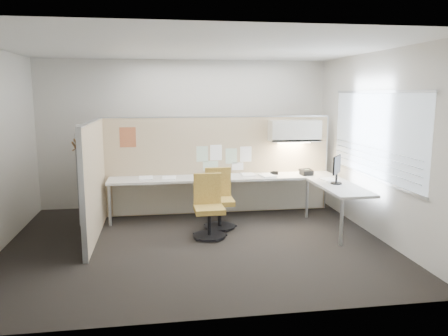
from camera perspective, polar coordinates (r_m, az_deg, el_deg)
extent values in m
cube|color=black|center=(6.57, -3.57, -9.68)|extent=(5.50, 4.50, 0.01)
cube|color=white|center=(6.23, -3.85, 15.50)|extent=(5.50, 4.50, 0.01)
cube|color=beige|center=(8.48, -5.04, 4.45)|extent=(5.50, 0.02, 2.80)
cube|color=beige|center=(4.04, -0.90, -1.39)|extent=(5.50, 0.02, 2.80)
cube|color=beige|center=(7.04, 19.24, 2.85)|extent=(0.02, 4.50, 2.80)
cube|color=#A7B6C2|center=(7.01, 19.13, 4.07)|extent=(0.01, 2.80, 1.30)
cube|color=tan|center=(7.96, -0.72, 0.32)|extent=(4.10, 0.06, 1.75)
cube|color=tan|center=(6.87, -16.60, -1.60)|extent=(0.06, 2.20, 1.75)
cube|color=beige|center=(7.67, -0.01, -1.28)|extent=(4.00, 0.60, 0.04)
cube|color=beige|center=(7.16, 14.87, -2.42)|extent=(0.60, 1.47, 0.04)
cube|color=beige|center=(8.01, -0.30, -3.48)|extent=(3.90, 0.02, 0.64)
cylinder|color=#A5A8AA|center=(7.47, -14.72, -4.79)|extent=(0.05, 0.05, 0.69)
cylinder|color=#A5A8AA|center=(6.54, 15.10, -6.87)|extent=(0.05, 0.05, 0.69)
cylinder|color=#A5A8AA|center=(7.86, 10.80, -3.91)|extent=(0.05, 0.05, 0.69)
cube|color=beige|center=(7.97, 9.17, 4.82)|extent=(0.90, 0.36, 0.38)
cube|color=#FFEABF|center=(7.99, 9.13, 3.32)|extent=(0.60, 0.06, 0.02)
cube|color=#8CBF8C|center=(7.85, -2.86, 1.85)|extent=(0.21, 0.00, 0.28)
cube|color=white|center=(7.88, -1.05, 2.03)|extent=(0.21, 0.00, 0.28)
cube|color=#8CBF8C|center=(7.93, 0.95, 1.57)|extent=(0.21, 0.00, 0.28)
cube|color=white|center=(7.98, 2.87, 1.83)|extent=(0.21, 0.00, 0.28)
cube|color=#8CBF8C|center=(7.90, -1.77, 0.29)|extent=(0.28, 0.00, 0.18)
cube|color=white|center=(7.98, 1.80, 0.24)|extent=(0.21, 0.00, 0.14)
cube|color=orange|center=(7.79, -12.46, 3.94)|extent=(0.28, 0.00, 0.35)
cylinder|color=black|center=(6.75, -1.92, -8.82)|extent=(0.50, 0.50, 0.03)
cylinder|color=black|center=(6.69, -1.93, -7.26)|extent=(0.06, 0.06, 0.38)
cube|color=gold|center=(6.63, -1.94, -5.44)|extent=(0.45, 0.45, 0.08)
cube|color=gold|center=(6.77, -2.20, -2.70)|extent=(0.42, 0.07, 0.48)
cylinder|color=black|center=(7.20, -0.56, -7.63)|extent=(0.50, 0.50, 0.03)
cylinder|color=black|center=(7.14, -0.57, -6.14)|extent=(0.06, 0.06, 0.39)
cube|color=gold|center=(7.08, -0.57, -4.41)|extent=(0.45, 0.45, 0.08)
cube|color=gold|center=(7.23, -0.80, -1.83)|extent=(0.43, 0.06, 0.49)
cylinder|color=black|center=(7.28, 14.44, -1.93)|extent=(0.18, 0.18, 0.02)
cylinder|color=black|center=(7.26, 14.46, -1.34)|extent=(0.04, 0.04, 0.16)
cube|color=black|center=(7.23, 14.54, 0.43)|extent=(0.28, 0.37, 0.29)
cube|color=black|center=(7.23, 14.54, 0.43)|extent=(0.24, 0.32, 0.25)
cube|color=black|center=(7.94, 10.71, -0.56)|extent=(0.23, 0.22, 0.12)
cylinder|color=black|center=(7.93, 10.06, -0.30)|extent=(0.06, 0.17, 0.04)
cube|color=black|center=(7.95, 6.58, -0.62)|extent=(0.15, 0.07, 0.05)
cube|color=black|center=(7.92, 6.72, -0.63)|extent=(0.12, 0.09, 0.06)
cube|color=silver|center=(5.95, -18.08, 5.38)|extent=(0.14, 0.02, 0.02)
cylinder|color=silver|center=(5.97, -18.70, 4.54)|extent=(0.02, 0.02, 0.14)
cube|color=#AD7F4C|center=(5.98, -18.63, 3.30)|extent=(0.02, 0.41, 0.12)
cube|color=#AD7F4C|center=(6.02, -18.85, 2.94)|extent=(0.02, 0.41, 0.12)
cube|color=#A8A7B2|center=(6.02, -18.50, -2.40)|extent=(0.01, 0.07, 1.03)
cube|color=white|center=(7.61, -10.17, -1.28)|extent=(0.24, 0.31, 0.02)
cube|color=white|center=(7.56, -7.20, -1.30)|extent=(0.25, 0.31, 0.02)
cube|color=white|center=(7.59, -2.24, -1.14)|extent=(0.24, 0.31, 0.03)
cube|color=white|center=(7.83, 3.13, -0.86)|extent=(0.23, 0.30, 0.02)
cube|color=white|center=(7.72, 5.66, -1.01)|extent=(0.29, 0.34, 0.03)
cube|color=white|center=(7.55, 13.57, -1.50)|extent=(0.28, 0.33, 0.02)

